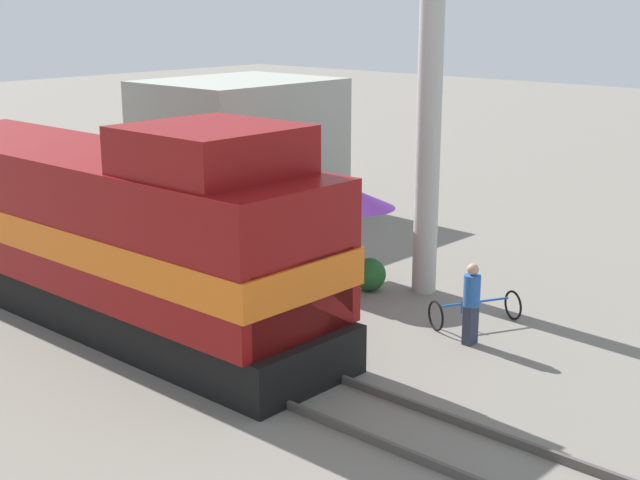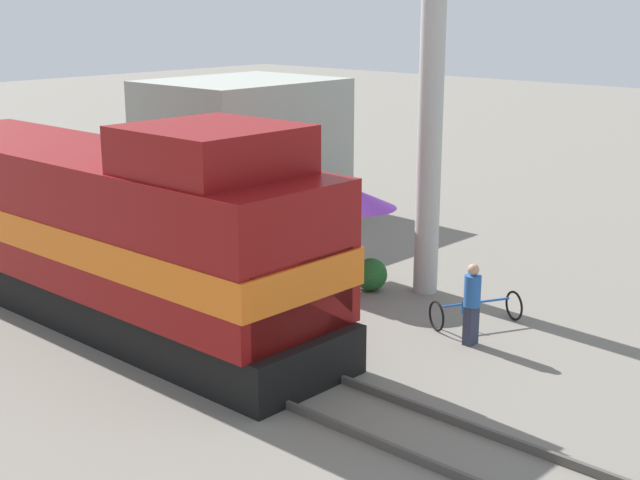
{
  "view_description": "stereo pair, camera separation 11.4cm",
  "coord_description": "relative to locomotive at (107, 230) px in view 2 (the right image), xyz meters",
  "views": [
    {
      "loc": [
        -10.69,
        -13.04,
        6.73
      ],
      "look_at": [
        1.2,
        -2.28,
        2.43
      ],
      "focal_mm": 50.0,
      "sensor_mm": 36.0,
      "label": 1
    },
    {
      "loc": [
        -10.62,
        -13.12,
        6.73
      ],
      "look_at": [
        1.2,
        -2.28,
        2.43
      ],
      "focal_mm": 50.0,
      "sensor_mm": 36.0,
      "label": 2
    }
  ],
  "objects": [
    {
      "name": "ground_plane",
      "position": [
        0.0,
        -2.86,
        -1.96
      ],
      "size": [
        120.0,
        120.0,
        0.0
      ],
      "primitive_type": "plane",
      "color": "slate"
    },
    {
      "name": "rail_near",
      "position": [
        -0.72,
        -2.86,
        -1.88
      ],
      "size": [
        0.08,
        35.42,
        0.15
      ],
      "primitive_type": "cube",
      "color": "#4C4742",
      "rests_on": "ground_plane"
    },
    {
      "name": "rail_far",
      "position": [
        0.72,
        -2.86,
        -1.88
      ],
      "size": [
        0.08,
        35.42,
        0.15
      ],
      "primitive_type": "cube",
      "color": "#4C4742",
      "rests_on": "ground_plane"
    },
    {
      "name": "locomotive",
      "position": [
        0.0,
        0.0,
        0.0
      ],
      "size": [
        3.06,
        13.02,
        4.55
      ],
      "color": "black",
      "rests_on": "ground_plane"
    },
    {
      "name": "utility_pole",
      "position": [
        6.08,
        -4.08,
        3.15
      ],
      "size": [
        1.8,
        0.57,
        10.16
      ],
      "color": "#B2B2AD",
      "rests_on": "ground_plane"
    },
    {
      "name": "vendor_umbrella",
      "position": [
        5.11,
        -2.7,
        0.27
      ],
      "size": [
        1.95,
        1.95,
        2.45
      ],
      "color": "#4C4C4C",
      "rests_on": "ground_plane"
    },
    {
      "name": "billboard_sign",
      "position": [
        5.3,
        -0.31,
        0.78
      ],
      "size": [
        2.08,
        0.12,
        3.67
      ],
      "color": "#595959",
      "rests_on": "ground_plane"
    },
    {
      "name": "shrub_cluster",
      "position": [
        5.26,
        -3.07,
        -1.56
      ],
      "size": [
        0.79,
        0.79,
        0.79
      ],
      "primitive_type": "sphere",
      "color": "#236028",
      "rests_on": "ground_plane"
    },
    {
      "name": "person_bystander",
      "position": [
        3.92,
        -6.79,
        -1.03
      ],
      "size": [
        0.34,
        0.34,
        1.7
      ],
      "color": "#2D3347",
      "rests_on": "ground_plane"
    },
    {
      "name": "bicycle",
      "position": [
        4.92,
        -6.26,
        -1.62
      ],
      "size": [
        2.03,
        1.47,
        0.66
      ],
      "rotation": [
        0.0,
        0.0,
        -2.05
      ],
      "color": "black",
      "rests_on": "ground_plane"
    },
    {
      "name": "building_block_distant",
      "position": [
        9.0,
        5.45,
        0.2
      ],
      "size": [
        5.77,
        4.64,
        4.31
      ],
      "primitive_type": "cube",
      "color": "#999E93",
      "rests_on": "ground_plane"
    }
  ]
}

